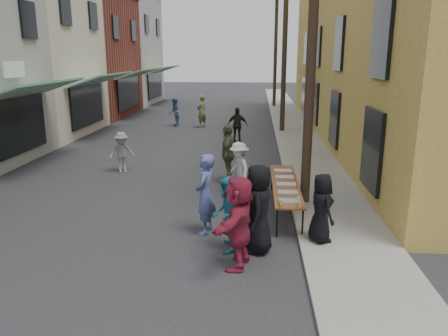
# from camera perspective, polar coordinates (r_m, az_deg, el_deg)

# --- Properties ---
(ground) EXTENTS (120.00, 120.00, 0.00)m
(ground) POSITION_cam_1_polar(r_m,az_deg,el_deg) (10.15, -12.93, -9.61)
(ground) COLOR #28282B
(ground) RESTS_ON ground
(sidewalk) EXTENTS (2.20, 60.00, 0.10)m
(sidewalk) POSITION_cam_1_polar(r_m,az_deg,el_deg) (24.25, 9.21, 4.76)
(sidewalk) COLOR gray
(sidewalk) RESTS_ON ground
(storefront_row) EXTENTS (8.00, 37.00, 9.00)m
(storefront_row) POSITION_cam_1_polar(r_m,az_deg,el_deg) (27.06, -24.91, 13.31)
(storefront_row) COLOR maroon
(storefront_row) RESTS_ON ground
(building_ochre) EXTENTS (10.00, 28.00, 10.00)m
(building_ochre) POSITION_cam_1_polar(r_m,az_deg,el_deg) (24.27, 24.97, 15.39)
(building_ochre) COLOR #A88D3C
(building_ochre) RESTS_ON ground
(utility_pole_near) EXTENTS (0.26, 0.26, 9.00)m
(utility_pole_near) POSITION_cam_1_polar(r_m,az_deg,el_deg) (11.91, 11.46, 16.24)
(utility_pole_near) COLOR #2D2116
(utility_pole_near) RESTS_ON ground
(utility_pole_mid) EXTENTS (0.26, 0.26, 9.00)m
(utility_pole_mid) POSITION_cam_1_polar(r_m,az_deg,el_deg) (23.87, 7.92, 15.39)
(utility_pole_mid) COLOR #2D2116
(utility_pole_mid) RESTS_ON ground
(utility_pole_far) EXTENTS (0.26, 0.26, 9.00)m
(utility_pole_far) POSITION_cam_1_polar(r_m,az_deg,el_deg) (35.85, 6.75, 15.09)
(utility_pole_far) COLOR #2D2116
(utility_pole_far) RESTS_ON ground
(serving_table) EXTENTS (0.70, 4.00, 0.75)m
(serving_table) POSITION_cam_1_polar(r_m,az_deg,el_deg) (11.84, 8.01, -2.18)
(serving_table) COLOR maroon
(serving_table) RESTS_ON ground
(catering_tray_sausage) EXTENTS (0.50, 0.33, 0.08)m
(catering_tray_sausage) POSITION_cam_1_polar(r_m,az_deg,el_deg) (10.25, 8.59, -4.41)
(catering_tray_sausage) COLOR maroon
(catering_tray_sausage) RESTS_ON serving_table
(catering_tray_foil_b) EXTENTS (0.50, 0.33, 0.08)m
(catering_tray_foil_b) POSITION_cam_1_polar(r_m,az_deg,el_deg) (10.87, 8.35, -3.30)
(catering_tray_foil_b) COLOR #B2B2B7
(catering_tray_foil_b) RESTS_ON serving_table
(catering_tray_buns) EXTENTS (0.50, 0.33, 0.08)m
(catering_tray_buns) POSITION_cam_1_polar(r_m,az_deg,el_deg) (11.53, 8.12, -2.23)
(catering_tray_buns) COLOR tan
(catering_tray_buns) RESTS_ON serving_table
(catering_tray_foil_d) EXTENTS (0.50, 0.33, 0.08)m
(catering_tray_foil_d) POSITION_cam_1_polar(r_m,az_deg,el_deg) (12.20, 7.91, -1.29)
(catering_tray_foil_d) COLOR #B2B2B7
(catering_tray_foil_d) RESTS_ON serving_table
(catering_tray_buns_end) EXTENTS (0.50, 0.33, 0.08)m
(catering_tray_buns_end) POSITION_cam_1_polar(r_m,az_deg,el_deg) (12.88, 7.73, -0.44)
(catering_tray_buns_end) COLOR tan
(catering_tray_buns_end) RESTS_ON serving_table
(condiment_jar_a) EXTENTS (0.07, 0.07, 0.08)m
(condiment_jar_a) POSITION_cam_1_polar(r_m,az_deg,el_deg) (9.95, 7.44, -4.95)
(condiment_jar_a) COLOR #A57F26
(condiment_jar_a) RESTS_ON serving_table
(condiment_jar_b) EXTENTS (0.07, 0.07, 0.08)m
(condiment_jar_b) POSITION_cam_1_polar(r_m,az_deg,el_deg) (10.05, 7.41, -4.76)
(condiment_jar_b) COLOR #A57F26
(condiment_jar_b) RESTS_ON serving_table
(condiment_jar_c) EXTENTS (0.07, 0.07, 0.08)m
(condiment_jar_c) POSITION_cam_1_polar(r_m,az_deg,el_deg) (10.14, 7.38, -4.57)
(condiment_jar_c) COLOR #A57F26
(condiment_jar_c) RESTS_ON serving_table
(cup_stack) EXTENTS (0.08, 0.08, 0.12)m
(cup_stack) POSITION_cam_1_polar(r_m,az_deg,el_deg) (10.03, 9.84, -4.77)
(cup_stack) COLOR tan
(cup_stack) RESTS_ON serving_table
(guest_front_a) EXTENTS (0.64, 0.96, 1.91)m
(guest_front_a) POSITION_cam_1_polar(r_m,az_deg,el_deg) (9.24, 4.51, -5.32)
(guest_front_a) COLOR black
(guest_front_a) RESTS_ON ground
(guest_front_b) EXTENTS (0.57, 0.77, 1.91)m
(guest_front_b) POSITION_cam_1_polar(r_m,az_deg,el_deg) (10.17, -2.46, -3.44)
(guest_front_b) COLOR #4B5B92
(guest_front_b) RESTS_ON ground
(guest_front_c) EXTENTS (0.63, 0.80, 1.64)m
(guest_front_c) POSITION_cam_1_polar(r_m,az_deg,el_deg) (9.28, 0.33, -6.09)
(guest_front_c) COLOR teal
(guest_front_c) RESTS_ON ground
(guest_front_d) EXTENTS (0.98, 1.19, 1.61)m
(guest_front_d) POSITION_cam_1_polar(r_m,az_deg,el_deg) (13.04, 1.97, -0.07)
(guest_front_d) COLOR silver
(guest_front_d) RESTS_ON ground
(guest_front_e) EXTENTS (0.54, 1.15, 1.92)m
(guest_front_e) POSITION_cam_1_polar(r_m,az_deg,el_deg) (14.29, 0.49, 1.88)
(guest_front_e) COLOR #4C5933
(guest_front_e) RESTS_ON ground
(guest_queue_back) EXTENTS (0.94, 1.82, 1.87)m
(guest_queue_back) POSITION_cam_1_polar(r_m,az_deg,el_deg) (8.56, 1.94, -7.08)
(guest_queue_back) COLOR #9B213D
(guest_queue_back) RESTS_ON ground
(server) EXTENTS (0.72, 0.87, 1.53)m
(server) POSITION_cam_1_polar(r_m,az_deg,el_deg) (9.76, 12.59, -5.11)
(server) COLOR black
(server) RESTS_ON sidewalk
(passerby_left) EXTENTS (1.09, 0.92, 1.46)m
(passerby_left) POSITION_cam_1_polar(r_m,az_deg,el_deg) (16.00, -13.20, 2.02)
(passerby_left) COLOR slate
(passerby_left) RESTS_ON ground
(passerby_mid) EXTENTS (0.98, 0.41, 1.68)m
(passerby_mid) POSITION_cam_1_polar(r_m,az_deg,el_deg) (20.99, 1.78, 5.62)
(passerby_mid) COLOR black
(passerby_mid) RESTS_ON ground
(passerby_right) EXTENTS (0.74, 0.82, 1.88)m
(passerby_right) POSITION_cam_1_polar(r_m,az_deg,el_deg) (25.46, -2.94, 7.41)
(passerby_right) COLOR #596339
(passerby_right) RESTS_ON ground
(passerby_far) EXTENTS (0.81, 0.94, 1.67)m
(passerby_far) POSITION_cam_1_polar(r_m,az_deg,el_deg) (26.00, -6.46, 7.25)
(passerby_far) COLOR #4A5D90
(passerby_far) RESTS_ON ground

